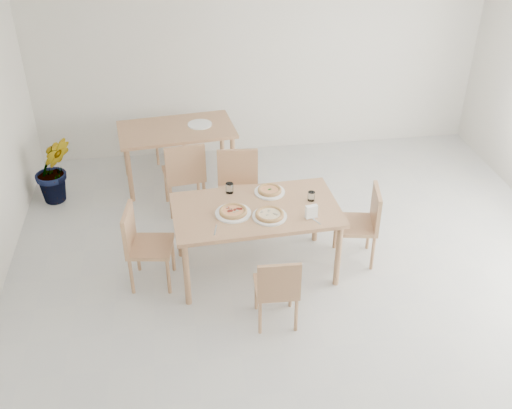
{
  "coord_description": "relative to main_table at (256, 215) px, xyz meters",
  "views": [
    {
      "loc": [
        -1.15,
        -4.1,
        3.9
      ],
      "look_at": [
        -0.45,
        0.75,
        0.79
      ],
      "focal_mm": 42.0,
      "sensor_mm": 36.0,
      "label": 1
    }
  ],
  "objects": [
    {
      "name": "plate_margherita",
      "position": [
        0.18,
        0.27,
        0.08
      ],
      "size": [
        0.31,
        0.31,
        0.02
      ],
      "primitive_type": "cylinder",
      "color": "white",
      "rests_on": "main_table"
    },
    {
      "name": "second_table",
      "position": [
        -0.71,
        1.95,
        -0.01
      ],
      "size": [
        1.49,
        0.96,
        0.75
      ],
      "rotation": [
        0.0,
        0.0,
        0.11
      ],
      "color": "tan",
      "rests_on": "ground"
    },
    {
      "name": "pizza_margherita",
      "position": [
        0.18,
        0.27,
        0.11
      ],
      "size": [
        0.25,
        0.25,
        0.03
      ],
      "rotation": [
        0.0,
        0.0,
        -0.03
      ],
      "color": "#E9B36D",
      "rests_on": "plate_margherita"
    },
    {
      "name": "main_table",
      "position": [
        0.0,
        0.0,
        0.0
      ],
      "size": [
        1.66,
        1.0,
        0.75
      ],
      "rotation": [
        0.0,
        0.0,
        0.05
      ],
      "color": "tan",
      "rests_on": "ground"
    },
    {
      "name": "pizza_mushroom",
      "position": [
        0.11,
        -0.17,
        0.11
      ],
      "size": [
        0.36,
        0.36,
        0.03
      ],
      "rotation": [
        0.0,
        0.0,
        0.38
      ],
      "color": "#E9B36D",
      "rests_on": "plate_mushroom"
    },
    {
      "name": "plate_pepperoni",
      "position": [
        -0.23,
        -0.07,
        0.08
      ],
      "size": [
        0.35,
        0.35,
        0.02
      ],
      "primitive_type": "cylinder",
      "color": "white",
      "rests_on": "main_table"
    },
    {
      "name": "chair_south",
      "position": [
        0.07,
        -0.84,
        -0.23
      ],
      "size": [
        0.4,
        0.4,
        0.77
      ],
      "rotation": [
        0.0,
        0.0,
        3.1
      ],
      "color": "tan",
      "rests_on": "ground"
    },
    {
      "name": "chair_back_n",
      "position": [
        -0.8,
        2.7,
        -0.18
      ],
      "size": [
        0.43,
        0.43,
        0.85
      ],
      "rotation": [
        0.0,
        0.0,
        -0.02
      ],
      "color": "tan",
      "rests_on": "ground"
    },
    {
      "name": "fork_b",
      "position": [
        -0.42,
        -0.32,
        0.08
      ],
      "size": [
        0.05,
        0.17,
        0.01
      ],
      "primitive_type": "cube",
      "rotation": [
        0.0,
        0.0,
        -0.2
      ],
      "color": "silver",
      "rests_on": "main_table"
    },
    {
      "name": "tumbler_b",
      "position": [
        -0.22,
        0.33,
        0.13
      ],
      "size": [
        0.08,
        0.08,
        0.1
      ],
      "primitive_type": "cylinder",
      "color": "white",
      "rests_on": "main_table"
    },
    {
      "name": "tumbler_a",
      "position": [
        0.56,
        0.07,
        0.12
      ],
      "size": [
        0.07,
        0.07,
        0.09
      ],
      "primitive_type": "cylinder",
      "color": "white",
      "rests_on": "main_table"
    },
    {
      "name": "plate_empty",
      "position": [
        -0.42,
        2.0,
        0.08
      ],
      "size": [
        0.3,
        0.3,
        0.02
      ],
      "primitive_type": "cylinder",
      "color": "white",
      "rests_on": "second_table"
    },
    {
      "name": "pizza_pepperoni",
      "position": [
        -0.23,
        -0.07,
        0.11
      ],
      "size": [
        0.35,
        0.35,
        0.03
      ],
      "rotation": [
        0.0,
        0.0,
        0.35
      ],
      "color": "#E9B36D",
      "rests_on": "plate_pepperoni"
    },
    {
      "name": "napkin_holder",
      "position": [
        0.49,
        -0.24,
        0.14
      ],
      "size": [
        0.13,
        0.08,
        0.14
      ],
      "rotation": [
        0.0,
        0.0,
        0.18
      ],
      "color": "silver",
      "rests_on": "main_table"
    },
    {
      "name": "chair_west",
      "position": [
        -1.13,
        -0.03,
        -0.18
      ],
      "size": [
        0.48,
        0.48,
        0.85
      ],
      "rotation": [
        0.0,
        0.0,
        1.43
      ],
      "color": "tan",
      "rests_on": "ground"
    },
    {
      "name": "chair_back_s",
      "position": [
        -0.65,
        1.22,
        -0.14
      ],
      "size": [
        0.51,
        0.51,
        0.92
      ],
      "rotation": [
        0.0,
        0.0,
        3.27
      ],
      "color": "tan",
      "rests_on": "ground"
    },
    {
      "name": "fork_a",
      "position": [
        0.52,
        -0.28,
        0.08
      ],
      "size": [
        0.1,
        0.18,
        0.01
      ],
      "primitive_type": "cube",
      "rotation": [
        0.0,
        0.0,
        0.44
      ],
      "color": "silver",
      "rests_on": "main_table"
    },
    {
      "name": "chair_east",
      "position": [
        1.12,
        0.03,
        -0.19
      ],
      "size": [
        0.48,
        0.48,
        0.84
      ],
      "rotation": [
        0.0,
        0.0,
        -1.76
      ],
      "color": "tan",
      "rests_on": "ground"
    },
    {
      "name": "potted_plant",
      "position": [
        -2.2,
        1.7,
        -0.25
      ],
      "size": [
        0.56,
        0.5,
        0.85
      ],
      "primitive_type": "imported",
      "rotation": [
        0.0,
        0.0,
        0.31
      ],
      "color": "#316B20",
      "rests_on": "ground"
    },
    {
      "name": "chair_north",
      "position": [
        -0.08,
        0.83,
        -0.15
      ],
      "size": [
        0.48,
        0.48,
        0.91
      ],
      "rotation": [
        0.0,
        0.0,
        -0.07
      ],
      "color": "tan",
      "rests_on": "ground"
    },
    {
      "name": "plate_mushroom",
      "position": [
        0.11,
        -0.17,
        0.08
      ],
      "size": [
        0.33,
        0.33,
        0.02
      ],
      "primitive_type": "cylinder",
      "color": "white",
      "rests_on": "main_table"
    }
  ]
}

